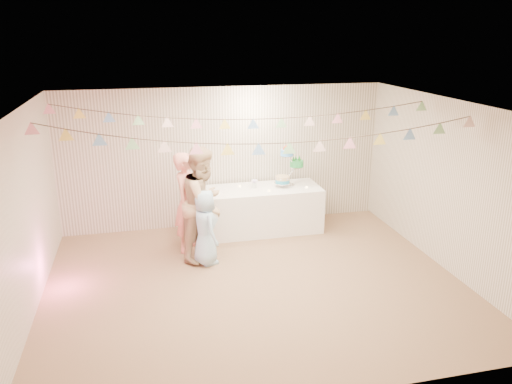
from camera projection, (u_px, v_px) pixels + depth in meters
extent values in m
plane|color=#826046|center=(255.00, 284.00, 7.34)|extent=(6.00, 6.00, 0.00)
plane|color=silver|center=(255.00, 106.00, 6.53)|extent=(6.00, 6.00, 0.00)
plane|color=silver|center=(225.00, 158.00, 9.25)|extent=(6.00, 6.00, 0.00)
plane|color=silver|center=(316.00, 285.00, 4.62)|extent=(6.00, 6.00, 0.00)
plane|color=silver|center=(24.00, 218.00, 6.28)|extent=(5.00, 5.00, 0.00)
plane|color=silver|center=(447.00, 185.00, 7.58)|extent=(5.00, 5.00, 0.00)
cube|color=white|center=(260.00, 209.00, 9.17)|extent=(2.18, 0.87, 0.82)
cylinder|color=white|center=(231.00, 194.00, 8.90)|extent=(0.34, 0.34, 0.02)
imported|color=#F49280|center=(187.00, 202.00, 8.24)|extent=(0.63, 0.73, 1.68)
imported|color=tan|center=(204.00, 203.00, 7.94)|extent=(1.09, 1.14, 1.84)
imported|color=#A5CBE9|center=(205.00, 227.00, 7.81)|extent=(0.53, 0.67, 1.21)
cylinder|color=#FFD88C|center=(218.00, 193.00, 8.73)|extent=(0.04, 0.04, 0.03)
cylinder|color=#FFD88C|center=(240.00, 186.00, 9.13)|extent=(0.04, 0.04, 0.03)
cylinder|color=#FFD88C|center=(269.00, 191.00, 8.86)|extent=(0.04, 0.04, 0.03)
cylinder|color=#FFD88C|center=(276.00, 183.00, 9.32)|extent=(0.04, 0.04, 0.03)
cylinder|color=#FFD88C|center=(307.00, 187.00, 9.05)|extent=(0.04, 0.04, 0.03)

